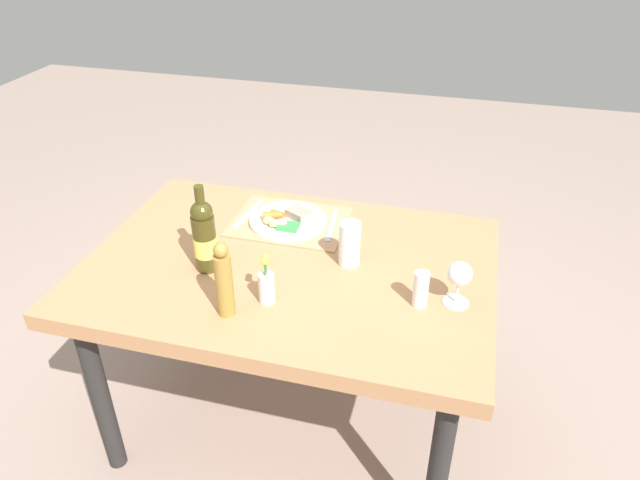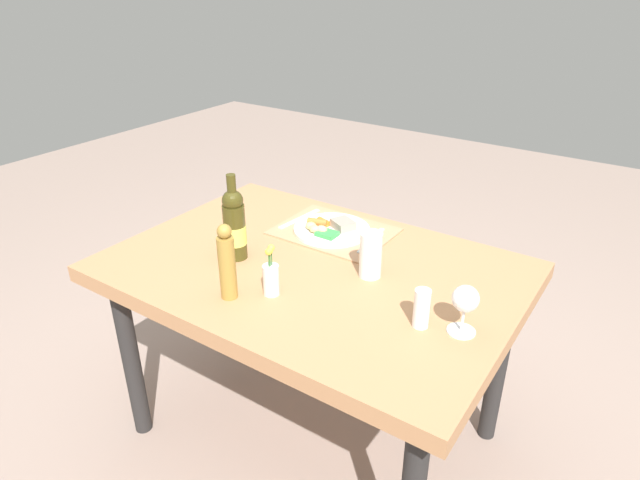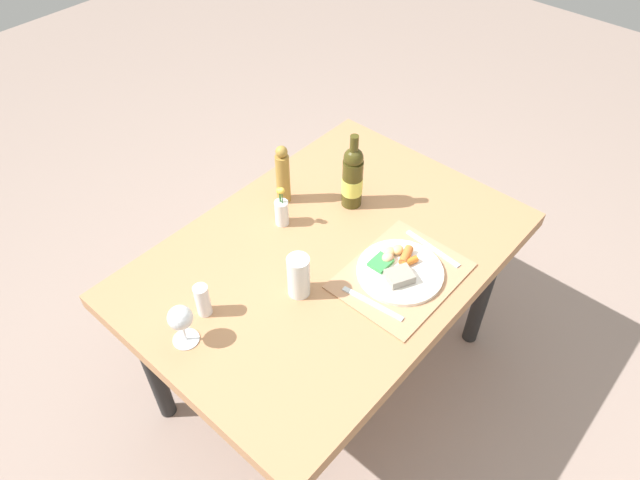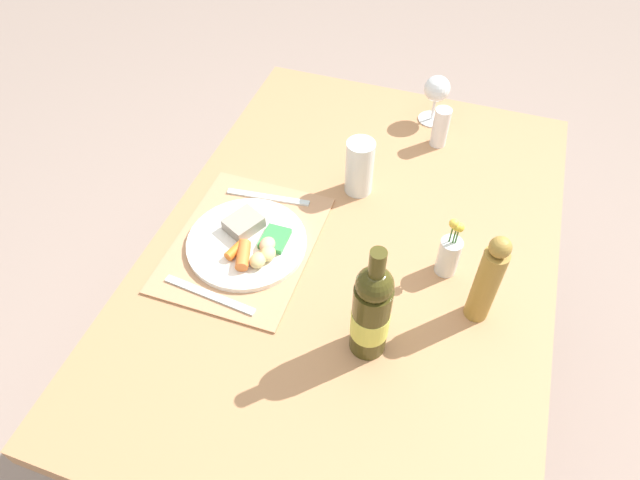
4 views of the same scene
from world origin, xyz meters
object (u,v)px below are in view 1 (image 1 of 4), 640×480
(dining_table, at_px, (290,281))
(salt_shaker, at_px, (421,289))
(dinner_plate, at_px, (287,220))
(wine_bottle, at_px, (204,236))
(pepper_mill, at_px, (224,281))
(fork, at_px, (332,226))
(water_tumbler, at_px, (349,246))
(flower_vase, at_px, (267,285))
(knife, at_px, (249,213))
(wine_glass, at_px, (460,276))

(dining_table, distance_m, salt_shaker, 0.46)
(dinner_plate, xyz_separation_m, wine_bottle, (0.16, 0.32, 0.10))
(dinner_plate, height_order, pepper_mill, pepper_mill)
(dinner_plate, xyz_separation_m, pepper_mill, (0.01, 0.51, 0.09))
(fork, distance_m, water_tumbler, 0.23)
(dining_table, xyz_separation_m, salt_shaker, (-0.43, 0.11, 0.13))
(fork, distance_m, flower_vase, 0.46)
(salt_shaker, xyz_separation_m, pepper_mill, (0.52, 0.18, 0.06))
(salt_shaker, distance_m, flower_vase, 0.43)
(flower_vase, bearing_deg, wine_bottle, -25.18)
(dining_table, height_order, dinner_plate, dinner_plate)
(pepper_mill, relative_size, flower_vase, 1.46)
(dining_table, height_order, flower_vase, flower_vase)
(water_tumbler, bearing_deg, dining_table, 12.79)
(knife, bearing_deg, dinner_plate, 177.27)
(pepper_mill, bearing_deg, flower_vase, -139.85)
(water_tumbler, distance_m, flower_vase, 0.31)
(dining_table, distance_m, wine_bottle, 0.32)
(water_tumbler, bearing_deg, dinner_plate, -34.78)
(water_tumbler, bearing_deg, knife, -26.24)
(dinner_plate, height_order, flower_vase, flower_vase)
(fork, xyz_separation_m, wine_bottle, (0.31, 0.34, 0.11))
(fork, height_order, water_tumbler, water_tumbler)
(dinner_plate, relative_size, water_tumbler, 1.86)
(wine_glass, bearing_deg, pepper_mill, 18.95)
(knife, height_order, wine_bottle, wine_bottle)
(fork, height_order, knife, same)
(wine_glass, bearing_deg, water_tumbler, -19.30)
(wine_glass, height_order, water_tumbler, water_tumbler)
(salt_shaker, relative_size, pepper_mill, 0.48)
(dining_table, bearing_deg, wine_glass, 171.63)
(salt_shaker, relative_size, flower_vase, 0.70)
(salt_shaker, distance_m, wine_bottle, 0.66)
(dining_table, bearing_deg, dinner_plate, -71.09)
(knife, xyz_separation_m, flower_vase, (-0.23, 0.46, 0.05))
(dining_table, bearing_deg, water_tumbler, -167.21)
(pepper_mill, bearing_deg, salt_shaker, -161.17)
(dining_table, distance_m, flower_vase, 0.25)
(water_tumbler, relative_size, flower_vase, 0.92)
(knife, relative_size, wine_glass, 1.56)
(dining_table, distance_m, pepper_mill, 0.36)
(knife, bearing_deg, pepper_mill, 110.46)
(dinner_plate, relative_size, pepper_mill, 1.18)
(wine_bottle, bearing_deg, pepper_mill, 126.86)
(dining_table, height_order, wine_bottle, wine_bottle)
(dinner_plate, relative_size, wine_glass, 1.97)
(wine_glass, bearing_deg, wine_bottle, 1.52)
(fork, distance_m, pepper_mill, 0.57)
(pepper_mill, bearing_deg, knife, -75.39)
(dinner_plate, bearing_deg, knife, -8.58)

